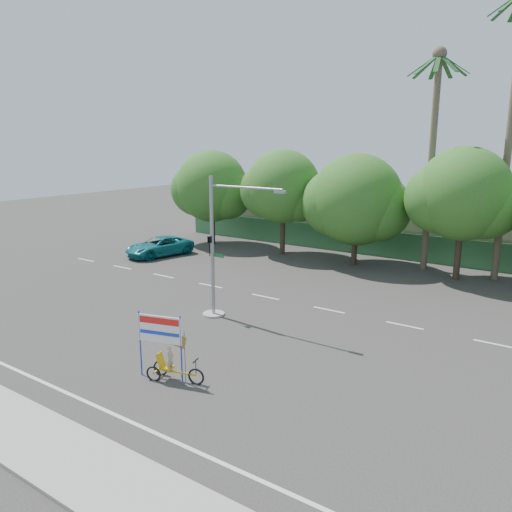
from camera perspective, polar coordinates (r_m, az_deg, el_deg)
The scene contains 13 objects.
ground at distance 21.25m, azimuth -6.49°, elevation -10.98°, with size 120.00×120.00×0.00m, color #33302D.
sidewalk_near at distance 16.98m, azimuth -24.21°, elevation -18.44°, with size 50.00×2.40×0.12m, color gray.
fence at distance 39.04m, azimuth 14.56°, elevation 1.30°, with size 38.00×0.08×2.00m, color #336B3D.
building_left at distance 47.04m, azimuth 5.04°, elevation 4.82°, with size 12.00×8.00×4.00m, color beige.
building_right at distance 41.42m, azimuth 27.25°, elevation 2.05°, with size 14.00×8.00×3.60m, color beige.
tree_far_left at distance 42.43m, azimuth -5.11°, elevation 7.70°, with size 7.14×6.00×7.96m.
tree_left at distance 38.34m, azimuth 3.05°, elevation 7.63°, with size 6.66×5.60×8.07m.
tree_center at distance 35.66m, azimuth 11.33°, elevation 6.04°, with size 7.62×6.40×7.85m.
tree_right at distance 33.47m, azimuth 22.51°, elevation 6.21°, with size 6.90×5.80×8.36m.
palm_short at distance 35.34m, azimuth 19.60°, elevation 12.65°, with size 3.73×3.79×14.45m.
traffic_signal at distance 24.57m, azimuth -4.47°, elevation -0.45°, with size 4.72×1.10×7.00m.
trike_billboard at distance 18.87m, azimuth -10.17°, elevation -10.86°, with size 2.54×1.01×2.57m.
pickup_truck at distance 39.06m, azimuth -10.98°, elevation 1.08°, with size 2.42×5.26×1.46m, color #106D74.
Camera 1 is at (12.87, -14.57, 8.58)m, focal length 35.00 mm.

